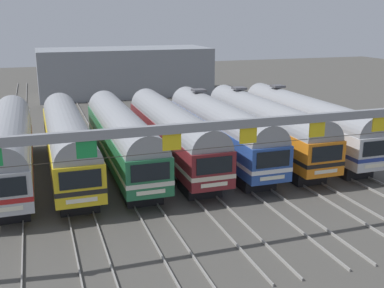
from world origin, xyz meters
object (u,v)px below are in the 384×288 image
(catenary_gantry, at_px, (248,140))
(commuter_train_orange, at_px, (264,124))
(commuter_train_stainless, at_px, (10,144))
(commuter_train_yellow, at_px, (68,140))
(commuter_train_maroon, at_px, (172,131))
(commuter_train_blue, at_px, (219,128))
(commuter_train_silver, at_px, (305,121))
(commuter_train_green, at_px, (122,135))

(catenary_gantry, bearing_deg, commuter_train_orange, 59.88)
(commuter_train_stainless, height_order, commuter_train_yellow, same)
(commuter_train_maroon, xyz_separation_m, commuter_train_blue, (3.92, 0.00, 0.00))
(commuter_train_orange, relative_size, catenary_gantry, 0.63)
(commuter_train_silver, bearing_deg, commuter_train_maroon, -179.98)
(commuter_train_stainless, bearing_deg, commuter_train_silver, 0.01)
(commuter_train_maroon, bearing_deg, commuter_train_silver, 0.02)
(commuter_train_green, bearing_deg, commuter_train_silver, 0.02)
(commuter_train_blue, distance_m, catenary_gantry, 14.32)
(commuter_train_green, bearing_deg, commuter_train_orange, 0.02)
(commuter_train_green, height_order, commuter_train_blue, commuter_train_blue)
(commuter_train_stainless, xyz_separation_m, commuter_train_yellow, (3.92, 0.00, 0.00))
(commuter_train_green, height_order, commuter_train_orange, commuter_train_orange)
(commuter_train_orange, bearing_deg, catenary_gantry, -120.12)
(commuter_train_stainless, relative_size, commuter_train_orange, 1.00)
(commuter_train_green, xyz_separation_m, commuter_train_orange, (11.75, 0.00, 0.00))
(commuter_train_maroon, xyz_separation_m, catenary_gantry, (0.00, -13.49, 2.73))
(commuter_train_stainless, height_order, catenary_gantry, catenary_gantry)
(commuter_train_blue, relative_size, commuter_train_silver, 1.00)
(commuter_train_green, bearing_deg, commuter_train_yellow, 180.00)
(commuter_train_yellow, bearing_deg, commuter_train_green, 0.00)
(catenary_gantry, bearing_deg, commuter_train_stainless, 131.04)
(commuter_train_green, xyz_separation_m, commuter_train_maroon, (3.92, 0.00, 0.00))
(commuter_train_yellow, bearing_deg, catenary_gantry, -59.87)
(catenary_gantry, bearing_deg, commuter_train_silver, 48.97)
(commuter_train_stainless, relative_size, commuter_train_silver, 1.00)
(commuter_train_stainless, bearing_deg, commuter_train_green, 0.00)
(commuter_train_green, distance_m, catenary_gantry, 14.31)
(commuter_train_maroon, bearing_deg, catenary_gantry, -90.00)
(commuter_train_stainless, xyz_separation_m, commuter_train_blue, (15.67, 0.00, 0.00))
(commuter_train_yellow, bearing_deg, commuter_train_maroon, 0.00)
(commuter_train_maroon, height_order, commuter_train_blue, commuter_train_blue)
(commuter_train_green, distance_m, commuter_train_silver, 15.67)
(commuter_train_yellow, relative_size, commuter_train_silver, 1.00)
(commuter_train_stainless, relative_size, commuter_train_blue, 1.00)
(commuter_train_blue, relative_size, commuter_train_orange, 1.00)
(commuter_train_yellow, bearing_deg, commuter_train_silver, 0.01)
(commuter_train_yellow, xyz_separation_m, commuter_train_green, (3.92, 0.00, 0.00))
(commuter_train_stainless, height_order, commuter_train_silver, commuter_train_silver)
(commuter_train_green, xyz_separation_m, catenary_gantry, (3.92, -13.49, 2.73))
(commuter_train_green, height_order, commuter_train_silver, commuter_train_silver)
(commuter_train_blue, bearing_deg, commuter_train_silver, 0.00)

